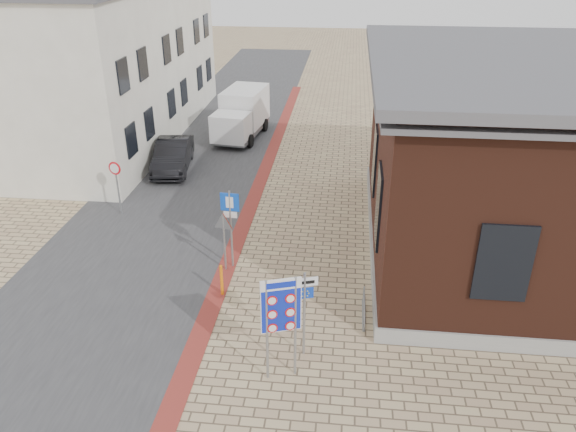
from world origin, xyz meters
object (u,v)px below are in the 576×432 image
at_px(bollard, 222,280).
at_px(box_truck, 242,114).
at_px(essen_sign, 304,301).
at_px(parking_sign, 230,215).
at_px(sedan, 173,155).
at_px(border_sign, 281,308).

bearing_deg(bollard, box_truck, 98.08).
bearing_deg(box_truck, essen_sign, -67.16).
relative_size(box_truck, parking_sign, 1.79).
bearing_deg(sedan, box_truck, 56.89).
xyz_separation_m(sedan, bollard, (4.62, -10.22, -0.18)).
bearing_deg(parking_sign, sedan, 123.11).
bearing_deg(sedan, essen_sign, -67.73).
height_order(border_sign, parking_sign, border_sign).
distance_m(box_truck, essen_sign, 18.59).
distance_m(essen_sign, parking_sign, 5.05).
height_order(box_truck, parking_sign, parking_sign).
bearing_deg(essen_sign, border_sign, -136.41).
bearing_deg(essen_sign, parking_sign, 105.81).
relative_size(essen_sign, parking_sign, 0.91).
relative_size(sedan, bollard, 4.06).
distance_m(parking_sign, bollard, 2.23).
relative_size(box_truck, essen_sign, 1.98).
relative_size(border_sign, essen_sign, 1.15).
height_order(sedan, box_truck, box_truck).
bearing_deg(box_truck, border_sign, -69.31).
bearing_deg(border_sign, bollard, 105.62).
bearing_deg(border_sign, box_truck, 85.10).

